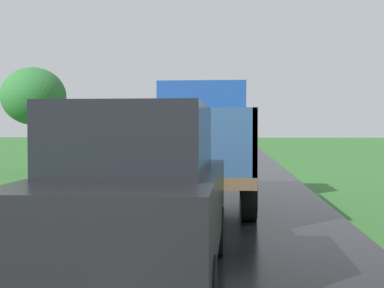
# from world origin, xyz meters

# --- Properties ---
(banana_truck_near) EXTENTS (2.38, 5.82, 2.80)m
(banana_truck_near) POSITION_xyz_m (0.34, 10.22, 1.47)
(banana_truck_near) COLOR #2D2D30
(banana_truck_near) RESTS_ON road_surface
(roadside_tree_near_left) EXTENTS (2.53, 2.53, 4.17)m
(roadside_tree_near_left) POSITION_xyz_m (-6.81, 18.09, 3.01)
(roadside_tree_near_left) COLOR #4C3823
(roadside_tree_near_left) RESTS_ON ground
(following_car) EXTENTS (1.74, 4.10, 1.92)m
(following_car) POSITION_xyz_m (0.13, 3.94, 1.07)
(following_car) COLOR black
(following_car) RESTS_ON road_surface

